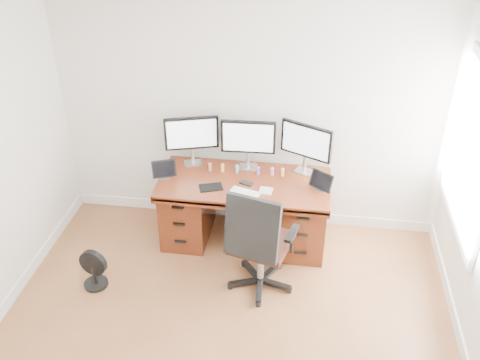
# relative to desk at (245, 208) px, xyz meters

# --- Properties ---
(back_wall) EXTENTS (4.00, 0.10, 2.70)m
(back_wall) POSITION_rel_desk_xyz_m (0.00, 0.42, 0.95)
(back_wall) COLOR white
(back_wall) RESTS_ON ground
(desk) EXTENTS (1.70, 0.80, 0.75)m
(desk) POSITION_rel_desk_xyz_m (0.00, 0.00, 0.00)
(desk) COLOR #532110
(desk) RESTS_ON ground
(office_chair) EXTENTS (0.72, 0.72, 1.11)m
(office_chair) POSITION_rel_desk_xyz_m (0.23, -0.71, -0.04)
(office_chair) COLOR black
(office_chair) RESTS_ON ground
(floor_fan) EXTENTS (0.27, 0.23, 0.40)m
(floor_fan) POSITION_rel_desk_xyz_m (-1.31, -0.91, -0.21)
(floor_fan) COLOR black
(floor_fan) RESTS_ON ground
(monitor_left) EXTENTS (0.54, 0.19, 0.53)m
(monitor_left) POSITION_rel_desk_xyz_m (-0.58, 0.24, 0.68)
(monitor_left) COLOR silver
(monitor_left) RESTS_ON desk
(monitor_center) EXTENTS (0.55, 0.15, 0.53)m
(monitor_center) POSITION_rel_desk_xyz_m (0.00, 0.24, 0.68)
(monitor_center) COLOR silver
(monitor_center) RESTS_ON desk
(monitor_right) EXTENTS (0.51, 0.27, 0.53)m
(monitor_right) POSITION_rel_desk_xyz_m (0.58, 0.24, 0.68)
(monitor_right) COLOR silver
(monitor_right) RESTS_ON desk
(tablet_left) EXTENTS (0.25, 0.15, 0.19)m
(tablet_left) POSITION_rel_desk_xyz_m (-0.80, -0.08, 0.43)
(tablet_left) COLOR silver
(tablet_left) RESTS_ON desk
(tablet_right) EXTENTS (0.24, 0.19, 0.19)m
(tablet_right) POSITION_rel_desk_xyz_m (0.75, -0.08, 0.43)
(tablet_right) COLOR silver
(tablet_right) RESTS_ON desk
(keyboard) EXTENTS (0.31, 0.20, 0.01)m
(keyboard) POSITION_rel_desk_xyz_m (0.04, -0.25, 0.36)
(keyboard) COLOR white
(keyboard) RESTS_ON desk
(trackpad) EXTENTS (0.14, 0.14, 0.01)m
(trackpad) POSITION_rel_desk_xyz_m (0.23, -0.18, 0.35)
(trackpad) COLOR silver
(trackpad) RESTS_ON desk
(drawing_tablet) EXTENTS (0.26, 0.21, 0.01)m
(drawing_tablet) POSITION_rel_desk_xyz_m (-0.31, -0.20, 0.35)
(drawing_tablet) COLOR black
(drawing_tablet) RESTS_ON desk
(phone) EXTENTS (0.15, 0.11, 0.01)m
(phone) POSITION_rel_desk_xyz_m (0.03, -0.07, 0.35)
(phone) COLOR black
(phone) RESTS_ON desk
(figurine_brown) EXTENTS (0.04, 0.04, 0.09)m
(figurine_brown) POSITION_rel_desk_xyz_m (-0.38, 0.12, 0.40)
(figurine_brown) COLOR #956746
(figurine_brown) RESTS_ON desk
(figurine_orange) EXTENTS (0.04, 0.04, 0.09)m
(figurine_orange) POSITION_rel_desk_xyz_m (-0.24, 0.12, 0.40)
(figurine_orange) COLOR #FEB03E
(figurine_orange) RESTS_ON desk
(figurine_blue) EXTENTS (0.04, 0.04, 0.09)m
(figurine_blue) POSITION_rel_desk_xyz_m (-0.10, 0.12, 0.40)
(figurine_blue) COLOR #69A8E7
(figurine_blue) RESTS_ON desk
(figurine_purple) EXTENTS (0.04, 0.04, 0.09)m
(figurine_purple) POSITION_rel_desk_xyz_m (0.12, 0.12, 0.40)
(figurine_purple) COLOR #A063D1
(figurine_purple) RESTS_ON desk
(figurine_pink) EXTENTS (0.04, 0.04, 0.09)m
(figurine_pink) POSITION_rel_desk_xyz_m (0.26, 0.12, 0.40)
(figurine_pink) COLOR pink
(figurine_pink) RESTS_ON desk
(figurine_yellow) EXTENTS (0.04, 0.04, 0.09)m
(figurine_yellow) POSITION_rel_desk_xyz_m (0.37, 0.12, 0.40)
(figurine_yellow) COLOR tan
(figurine_yellow) RESTS_ON desk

